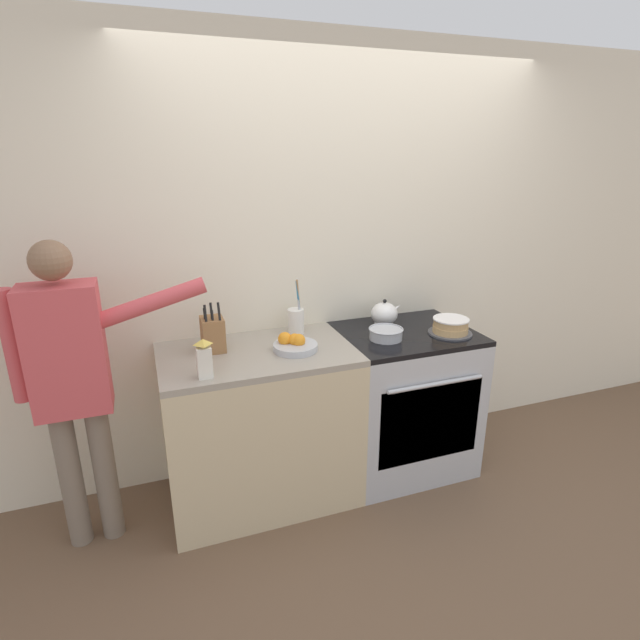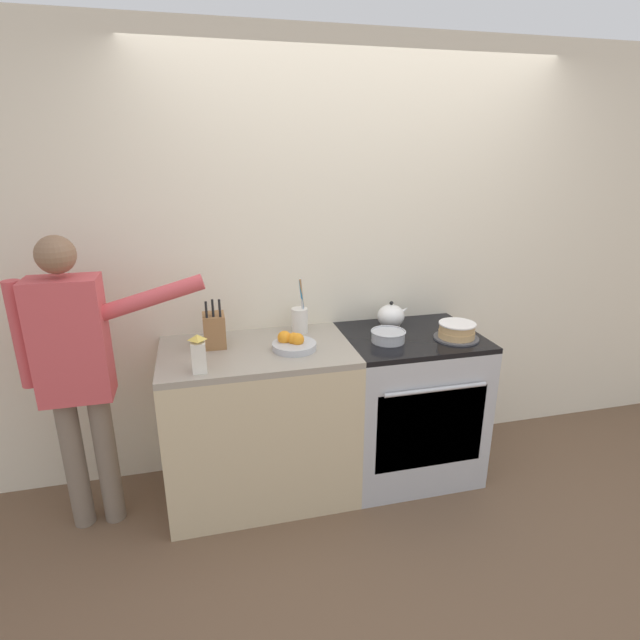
{
  "view_description": "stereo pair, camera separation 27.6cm",
  "coord_description": "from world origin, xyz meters",
  "px_view_note": "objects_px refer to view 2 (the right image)",
  "views": [
    {
      "loc": [
        -1.2,
        -2.16,
        1.96
      ],
      "look_at": [
        -0.31,
        0.3,
        1.07
      ],
      "focal_mm": 28.0,
      "sensor_mm": 36.0,
      "label": 1
    },
    {
      "loc": [
        -0.94,
        -2.24,
        1.96
      ],
      "look_at": [
        -0.31,
        0.3,
        1.07
      ],
      "focal_mm": 28.0,
      "sensor_mm": 36.0,
      "label": 2
    }
  ],
  "objects_px": {
    "layer_cake": "(457,331)",
    "stove_range": "(408,404)",
    "knife_block": "(214,330)",
    "person_baker": "(76,364)",
    "mixing_bowl": "(388,336)",
    "utensil_crock": "(300,319)",
    "milk_carton": "(199,354)",
    "tea_kettle": "(391,316)",
    "fruit_bowl": "(293,343)"
  },
  "relations": [
    {
      "from": "layer_cake",
      "to": "stove_range",
      "type": "bearing_deg",
      "value": 151.29
    },
    {
      "from": "knife_block",
      "to": "person_baker",
      "type": "bearing_deg",
      "value": -167.45
    },
    {
      "from": "stove_range",
      "to": "knife_block",
      "type": "relative_size",
      "value": 3.29
    },
    {
      "from": "mixing_bowl",
      "to": "stove_range",
      "type": "bearing_deg",
      "value": 21.03
    },
    {
      "from": "utensil_crock",
      "to": "milk_carton",
      "type": "height_order",
      "value": "utensil_crock"
    },
    {
      "from": "mixing_bowl",
      "to": "knife_block",
      "type": "distance_m",
      "value": 0.98
    },
    {
      "from": "tea_kettle",
      "to": "mixing_bowl",
      "type": "xyz_separation_m",
      "value": [
        -0.11,
        -0.23,
        -0.04
      ]
    },
    {
      "from": "fruit_bowl",
      "to": "layer_cake",
      "type": "bearing_deg",
      "value": -4.5
    },
    {
      "from": "knife_block",
      "to": "utensil_crock",
      "type": "bearing_deg",
      "value": 11.68
    },
    {
      "from": "fruit_bowl",
      "to": "milk_carton",
      "type": "height_order",
      "value": "milk_carton"
    },
    {
      "from": "utensil_crock",
      "to": "fruit_bowl",
      "type": "height_order",
      "value": "utensil_crock"
    },
    {
      "from": "stove_range",
      "to": "knife_block",
      "type": "bearing_deg",
      "value": 174.95
    },
    {
      "from": "utensil_crock",
      "to": "fruit_bowl",
      "type": "relative_size",
      "value": 1.39
    },
    {
      "from": "layer_cake",
      "to": "mixing_bowl",
      "type": "relative_size",
      "value": 1.29
    },
    {
      "from": "layer_cake",
      "to": "knife_block",
      "type": "distance_m",
      "value": 1.39
    },
    {
      "from": "knife_block",
      "to": "fruit_bowl",
      "type": "height_order",
      "value": "knife_block"
    },
    {
      "from": "mixing_bowl",
      "to": "fruit_bowl",
      "type": "height_order",
      "value": "fruit_bowl"
    },
    {
      "from": "mixing_bowl",
      "to": "layer_cake",
      "type": "bearing_deg",
      "value": -7.39
    },
    {
      "from": "layer_cake",
      "to": "person_baker",
      "type": "xyz_separation_m",
      "value": [
        -2.06,
        0.07,
        -0.02
      ]
    },
    {
      "from": "layer_cake",
      "to": "knife_block",
      "type": "relative_size",
      "value": 0.93
    },
    {
      "from": "stove_range",
      "to": "layer_cake",
      "type": "bearing_deg",
      "value": -28.71
    },
    {
      "from": "stove_range",
      "to": "fruit_bowl",
      "type": "relative_size",
      "value": 3.76
    },
    {
      "from": "person_baker",
      "to": "knife_block",
      "type": "bearing_deg",
      "value": 2.24
    },
    {
      "from": "person_baker",
      "to": "utensil_crock",
      "type": "bearing_deg",
      "value": 1.87
    },
    {
      "from": "milk_carton",
      "to": "knife_block",
      "type": "bearing_deg",
      "value": 74.74
    },
    {
      "from": "knife_block",
      "to": "fruit_bowl",
      "type": "bearing_deg",
      "value": -19.54
    },
    {
      "from": "mixing_bowl",
      "to": "knife_block",
      "type": "height_order",
      "value": "knife_block"
    },
    {
      "from": "fruit_bowl",
      "to": "stove_range",
      "type": "bearing_deg",
      "value": 3.67
    },
    {
      "from": "tea_kettle",
      "to": "milk_carton",
      "type": "relative_size",
      "value": 1.04
    },
    {
      "from": "knife_block",
      "to": "person_baker",
      "type": "distance_m",
      "value": 0.71
    },
    {
      "from": "knife_block",
      "to": "layer_cake",
      "type": "bearing_deg",
      "value": -9.25
    },
    {
      "from": "layer_cake",
      "to": "utensil_crock",
      "type": "height_order",
      "value": "utensil_crock"
    },
    {
      "from": "knife_block",
      "to": "utensil_crock",
      "type": "relative_size",
      "value": 0.82
    },
    {
      "from": "knife_block",
      "to": "milk_carton",
      "type": "xyz_separation_m",
      "value": [
        -0.09,
        -0.33,
        -0.0
      ]
    },
    {
      "from": "stove_range",
      "to": "person_baker",
      "type": "bearing_deg",
      "value": -178.37
    },
    {
      "from": "knife_block",
      "to": "milk_carton",
      "type": "bearing_deg",
      "value": -105.26
    },
    {
      "from": "layer_cake",
      "to": "knife_block",
      "type": "height_order",
      "value": "knife_block"
    },
    {
      "from": "stove_range",
      "to": "person_baker",
      "type": "relative_size",
      "value": 0.58
    },
    {
      "from": "mixing_bowl",
      "to": "knife_block",
      "type": "xyz_separation_m",
      "value": [
        -0.97,
        0.17,
        0.06
      ]
    },
    {
      "from": "mixing_bowl",
      "to": "fruit_bowl",
      "type": "bearing_deg",
      "value": 177.63
    },
    {
      "from": "utensil_crock",
      "to": "milk_carton",
      "type": "xyz_separation_m",
      "value": [
        -0.6,
        -0.44,
        0.01
      ]
    },
    {
      "from": "stove_range",
      "to": "utensil_crock",
      "type": "bearing_deg",
      "value": 162.11
    },
    {
      "from": "utensil_crock",
      "to": "knife_block",
      "type": "bearing_deg",
      "value": -168.32
    },
    {
      "from": "mixing_bowl",
      "to": "milk_carton",
      "type": "xyz_separation_m",
      "value": [
        -1.06,
        -0.16,
        0.06
      ]
    },
    {
      "from": "stove_range",
      "to": "fruit_bowl",
      "type": "distance_m",
      "value": 0.88
    },
    {
      "from": "tea_kettle",
      "to": "fruit_bowl",
      "type": "relative_size",
      "value": 0.84
    },
    {
      "from": "mixing_bowl",
      "to": "person_baker",
      "type": "bearing_deg",
      "value": 179.4
    },
    {
      "from": "stove_range",
      "to": "knife_block",
      "type": "height_order",
      "value": "knife_block"
    },
    {
      "from": "tea_kettle",
      "to": "mixing_bowl",
      "type": "relative_size",
      "value": 1.02
    },
    {
      "from": "mixing_bowl",
      "to": "utensil_crock",
      "type": "bearing_deg",
      "value": 148.95
    }
  ]
}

